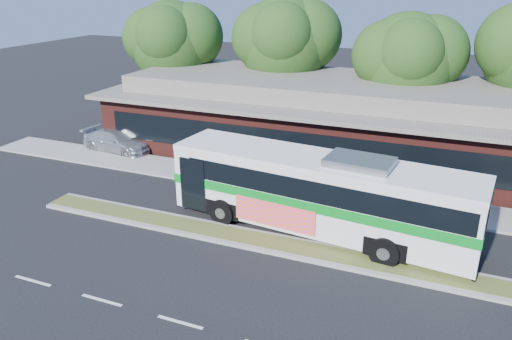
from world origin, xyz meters
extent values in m
plane|color=black|center=(0.00, 0.00, 0.00)|extent=(120.00, 120.00, 0.00)
cube|color=brown|center=(0.00, 0.60, 0.07)|extent=(26.00, 1.10, 0.15)
cube|color=gray|center=(0.00, 6.40, 0.06)|extent=(44.00, 2.60, 0.12)
cube|color=black|center=(-18.00, 10.00, 0.01)|extent=(14.00, 12.00, 0.01)
cube|color=#4F1D18|center=(0.00, 13.00, 1.60)|extent=(32.00, 10.00, 3.20)
cube|color=slate|center=(0.00, 13.00, 3.32)|extent=(33.20, 11.20, 0.24)
cube|color=slate|center=(0.00, 13.00, 3.95)|extent=(30.00, 8.00, 1.00)
cube|color=black|center=(0.00, 7.97, 1.70)|extent=(30.00, 0.06, 1.60)
cylinder|color=black|center=(-15.00, 15.00, 1.99)|extent=(0.44, 0.44, 3.99)
sphere|color=#1F3C14|center=(-15.00, 15.00, 5.73)|extent=(5.80, 5.80, 5.80)
sphere|color=#1F3C14|center=(-13.70, 15.43, 6.19)|extent=(4.52, 4.52, 4.52)
cylinder|color=black|center=(-7.00, 16.00, 2.10)|extent=(0.44, 0.44, 4.20)
sphere|color=#1F3C14|center=(-7.00, 16.00, 6.00)|extent=(6.00, 6.00, 6.00)
sphere|color=#1F3C14|center=(-5.65, 16.45, 6.48)|extent=(4.68, 4.68, 4.68)
cylinder|color=black|center=(1.00, 15.00, 1.89)|extent=(0.44, 0.44, 3.78)
sphere|color=#1F3C14|center=(1.00, 15.00, 5.46)|extent=(5.60, 5.60, 5.60)
sphere|color=#1F3C14|center=(2.26, 15.42, 5.91)|extent=(4.37, 4.37, 4.37)
cube|color=white|center=(-0.65, 2.40, 1.81)|extent=(12.86, 4.03, 2.91)
cube|color=black|center=(-0.33, 2.37, 2.39)|extent=(11.86, 3.97, 0.87)
cube|color=white|center=(-0.65, 2.40, 3.14)|extent=(12.88, 4.05, 0.27)
cube|color=#05811E|center=(-0.65, 2.40, 1.73)|extent=(12.93, 4.10, 0.40)
cube|color=black|center=(-6.95, 3.08, 2.16)|extent=(0.32, 2.36, 1.80)
cube|color=black|center=(5.66, 1.72, 2.50)|extent=(0.30, 2.20, 1.16)
cube|color=#F74883|center=(-2.16, 1.17, 1.06)|extent=(3.57, 0.44, 1.05)
cube|color=slate|center=(0.92, 2.23, 3.41)|extent=(2.70, 1.95, 0.32)
cylinder|color=black|center=(-4.67, 1.50, 0.58)|extent=(1.19, 0.50, 1.16)
cylinder|color=black|center=(-4.38, 4.13, 0.58)|extent=(1.19, 0.50, 1.16)
cylinder|color=black|center=(2.35, 0.75, 0.58)|extent=(1.19, 0.50, 1.16)
cylinder|color=black|center=(2.64, 3.38, 0.58)|extent=(1.19, 0.50, 1.16)
imported|color=silver|center=(-14.87, 7.80, 0.67)|extent=(4.76, 2.35, 1.33)
camera|label=1|loc=(4.03, -15.94, 10.10)|focal=35.00mm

